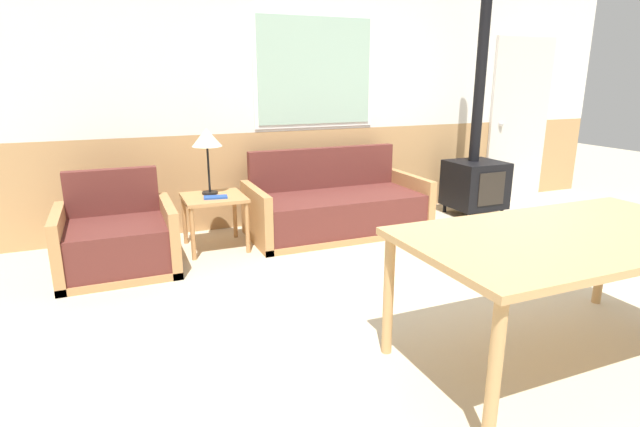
# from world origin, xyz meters

# --- Properties ---
(ground_plane) EXTENTS (16.00, 16.00, 0.00)m
(ground_plane) POSITION_xyz_m (0.00, 0.00, 0.00)
(ground_plane) COLOR beige
(wall_back) EXTENTS (7.20, 0.09, 2.70)m
(wall_back) POSITION_xyz_m (-0.02, 2.63, 1.36)
(wall_back) COLOR tan
(wall_back) RESTS_ON ground_plane
(couch) EXTENTS (1.80, 0.85, 0.84)m
(couch) POSITION_xyz_m (-0.41, 2.01, 0.25)
(couch) COLOR #B27F4C
(couch) RESTS_ON ground_plane
(armchair) EXTENTS (0.92, 0.80, 0.80)m
(armchair) POSITION_xyz_m (-2.51, 1.76, 0.25)
(armchair) COLOR #B27F4C
(armchair) RESTS_ON ground_plane
(side_table) EXTENTS (0.55, 0.55, 0.50)m
(side_table) POSITION_xyz_m (-1.66, 2.01, 0.43)
(side_table) COLOR #B27F4C
(side_table) RESTS_ON ground_plane
(table_lamp) EXTENTS (0.27, 0.27, 0.61)m
(table_lamp) POSITION_xyz_m (-1.67, 2.10, 1.01)
(table_lamp) COLOR black
(table_lamp) RESTS_ON side_table
(book_stack) EXTENTS (0.22, 0.15, 0.02)m
(book_stack) POSITION_xyz_m (-1.66, 1.92, 0.51)
(book_stack) COLOR #234799
(book_stack) RESTS_ON side_table
(dining_table) EXTENTS (1.85, 0.98, 0.76)m
(dining_table) POSITION_xyz_m (-0.25, -0.66, 0.69)
(dining_table) COLOR tan
(dining_table) RESTS_ON ground_plane
(wood_stove) EXTENTS (0.59, 0.56, 2.37)m
(wood_stove) POSITION_xyz_m (1.36, 2.03, 0.50)
(wood_stove) COLOR black
(wood_stove) RESTS_ON ground_plane
(entry_door) EXTENTS (0.93, 0.09, 2.05)m
(entry_door) POSITION_xyz_m (2.45, 2.57, 1.02)
(entry_door) COLOR silver
(entry_door) RESTS_ON ground_plane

